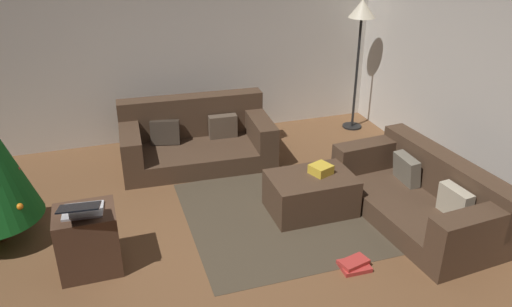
{
  "coord_description": "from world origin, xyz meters",
  "views": [
    {
      "loc": [
        -0.8,
        -3.59,
        2.94
      ],
      "look_at": [
        0.6,
        0.69,
        0.75
      ],
      "focal_mm": 35.73,
      "sensor_mm": 36.0,
      "label": 1
    }
  ],
  "objects_px": {
    "ottoman": "(311,193)",
    "tv_remote": "(319,172)",
    "couch_right": "(423,196)",
    "side_table": "(88,240)",
    "laptop": "(82,209)",
    "gift_box": "(321,169)",
    "book_stack": "(354,264)",
    "couch_left": "(196,139)",
    "corner_lamp": "(361,19)"
  },
  "relations": [
    {
      "from": "couch_right",
      "to": "tv_remote",
      "type": "xyz_separation_m",
      "value": [
        -0.95,
        0.52,
        0.17
      ]
    },
    {
      "from": "gift_box",
      "to": "laptop",
      "type": "distance_m",
      "value": 2.41
    },
    {
      "from": "tv_remote",
      "to": "book_stack",
      "type": "distance_m",
      "value": 1.13
    },
    {
      "from": "side_table",
      "to": "gift_box",
      "type": "bearing_deg",
      "value": 7.52
    },
    {
      "from": "book_stack",
      "to": "ottoman",
      "type": "bearing_deg",
      "value": 89.43
    },
    {
      "from": "ottoman",
      "to": "laptop",
      "type": "height_order",
      "value": "laptop"
    },
    {
      "from": "couch_right",
      "to": "laptop",
      "type": "distance_m",
      "value": 3.33
    },
    {
      "from": "gift_box",
      "to": "tv_remote",
      "type": "height_order",
      "value": "gift_box"
    },
    {
      "from": "couch_right",
      "to": "book_stack",
      "type": "relative_size",
      "value": 6.7
    },
    {
      "from": "couch_right",
      "to": "laptop",
      "type": "relative_size",
      "value": 4.26
    },
    {
      "from": "couch_right",
      "to": "corner_lamp",
      "type": "distance_m",
      "value": 2.79
    },
    {
      "from": "couch_right",
      "to": "side_table",
      "type": "relative_size",
      "value": 3.21
    },
    {
      "from": "couch_left",
      "to": "book_stack",
      "type": "xyz_separation_m",
      "value": [
        0.88,
        -2.62,
        -0.25
      ]
    },
    {
      "from": "corner_lamp",
      "to": "laptop",
      "type": "bearing_deg",
      "value": -148.93
    },
    {
      "from": "book_stack",
      "to": "corner_lamp",
      "type": "xyz_separation_m",
      "value": [
        1.53,
        2.95,
        1.53
      ]
    },
    {
      "from": "couch_right",
      "to": "ottoman",
      "type": "relative_size",
      "value": 2.18
    },
    {
      "from": "gift_box",
      "to": "laptop",
      "type": "xyz_separation_m",
      "value": [
        -2.37,
        -0.37,
        0.19
      ]
    },
    {
      "from": "ottoman",
      "to": "laptop",
      "type": "relative_size",
      "value": 1.96
    },
    {
      "from": "tv_remote",
      "to": "side_table",
      "type": "relative_size",
      "value": 0.27
    },
    {
      "from": "ottoman",
      "to": "book_stack",
      "type": "relative_size",
      "value": 3.08
    },
    {
      "from": "ottoman",
      "to": "tv_remote",
      "type": "distance_m",
      "value": 0.24
    },
    {
      "from": "ottoman",
      "to": "corner_lamp",
      "type": "relative_size",
      "value": 0.48
    },
    {
      "from": "laptop",
      "to": "couch_right",
      "type": "bearing_deg",
      "value": -2.39
    },
    {
      "from": "tv_remote",
      "to": "book_stack",
      "type": "xyz_separation_m",
      "value": [
        -0.11,
        -1.05,
        -0.39
      ]
    },
    {
      "from": "couch_right",
      "to": "book_stack",
      "type": "height_order",
      "value": "couch_right"
    },
    {
      "from": "tv_remote",
      "to": "ottoman",
      "type": "bearing_deg",
      "value": -166.54
    },
    {
      "from": "ottoman",
      "to": "book_stack",
      "type": "height_order",
      "value": "ottoman"
    },
    {
      "from": "tv_remote",
      "to": "side_table",
      "type": "height_order",
      "value": "side_table"
    },
    {
      "from": "tv_remote",
      "to": "gift_box",
      "type": "bearing_deg",
      "value": -34.67
    },
    {
      "from": "couch_left",
      "to": "side_table",
      "type": "relative_size",
      "value": 3.19
    },
    {
      "from": "ottoman",
      "to": "corner_lamp",
      "type": "distance_m",
      "value": 2.81
    },
    {
      "from": "laptop",
      "to": "tv_remote",
      "type": "bearing_deg",
      "value": 9.2
    },
    {
      "from": "couch_right",
      "to": "side_table",
      "type": "distance_m",
      "value": 3.31
    },
    {
      "from": "ottoman",
      "to": "corner_lamp",
      "type": "height_order",
      "value": "corner_lamp"
    },
    {
      "from": "couch_left",
      "to": "laptop",
      "type": "height_order",
      "value": "laptop"
    },
    {
      "from": "tv_remote",
      "to": "laptop",
      "type": "distance_m",
      "value": 2.4
    },
    {
      "from": "ottoman",
      "to": "tv_remote",
      "type": "bearing_deg",
      "value": 19.22
    },
    {
      "from": "tv_remote",
      "to": "side_table",
      "type": "bearing_deg",
      "value": -178.01
    },
    {
      "from": "book_stack",
      "to": "couch_right",
      "type": "bearing_deg",
      "value": 26.74
    },
    {
      "from": "couch_right",
      "to": "laptop",
      "type": "height_order",
      "value": "laptop"
    },
    {
      "from": "couch_right",
      "to": "gift_box",
      "type": "xyz_separation_m",
      "value": [
        -0.93,
        0.51,
        0.2
      ]
    },
    {
      "from": "couch_right",
      "to": "side_table",
      "type": "xyz_separation_m",
      "value": [
        -3.3,
        0.2,
        0.04
      ]
    },
    {
      "from": "laptop",
      "to": "gift_box",
      "type": "bearing_deg",
      "value": 8.96
    },
    {
      "from": "couch_left",
      "to": "couch_right",
      "type": "relative_size",
      "value": 0.99
    },
    {
      "from": "tv_remote",
      "to": "book_stack",
      "type": "bearing_deg",
      "value": -101.75
    },
    {
      "from": "side_table",
      "to": "corner_lamp",
      "type": "distance_m",
      "value": 4.55
    },
    {
      "from": "side_table",
      "to": "book_stack",
      "type": "xyz_separation_m",
      "value": [
        2.24,
        -0.73,
        -0.26
      ]
    },
    {
      "from": "book_stack",
      "to": "couch_left",
      "type": "bearing_deg",
      "value": 108.64
    },
    {
      "from": "tv_remote",
      "to": "corner_lamp",
      "type": "height_order",
      "value": "corner_lamp"
    },
    {
      "from": "couch_left",
      "to": "laptop",
      "type": "bearing_deg",
      "value": 58.06
    }
  ]
}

